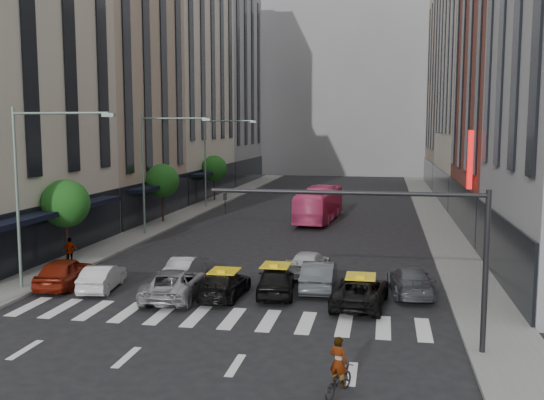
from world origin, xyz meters
The scene contains 32 objects.
ground centered at (0.00, 0.00, 0.00)m, with size 160.00×160.00×0.00m, color black.
sidewalk_left centered at (-11.50, 30.00, 0.07)m, with size 3.00×96.00×0.15m, color slate.
sidewalk_right centered at (11.50, 30.00, 0.07)m, with size 3.00×96.00×0.15m, color slate.
building_left_b centered at (-17.00, 28.00, 12.00)m, with size 8.00×16.00×24.00m, color tan.
building_left_c centered at (-17.00, 46.00, 18.00)m, with size 8.00×20.00×36.00m, color beige.
building_left_d centered at (-17.00, 65.00, 15.00)m, with size 8.00×18.00×30.00m, color gray.
building_right_b centered at (17.00, 27.00, 13.00)m, with size 8.00×18.00×26.00m, color brown.
building_right_c centered at (17.00, 46.00, 20.00)m, with size 8.00×20.00×40.00m, color beige.
building_right_d centered at (17.00, 65.00, 14.00)m, with size 8.00×18.00×28.00m, color tan.
building_far centered at (0.00, 85.00, 18.00)m, with size 30.00×10.00×36.00m, color gray.
tree_near centered at (-11.80, 10.00, 3.65)m, with size 2.88×2.88×4.95m.
tree_mid centered at (-11.80, 26.00, 3.65)m, with size 2.88×2.88×4.95m.
tree_far centered at (-11.80, 42.00, 3.65)m, with size 2.88×2.88×4.95m.
streetlamp_near centered at (-10.04, 4.00, 5.90)m, with size 5.38×0.25×9.00m.
streetlamp_mid centered at (-10.04, 20.00, 5.90)m, with size 5.38×0.25×9.00m.
streetlamp_far centered at (-10.04, 36.00, 5.90)m, with size 5.38×0.25×9.00m.
traffic_signal centered at (7.69, -1.00, 4.47)m, with size 10.10×0.20×6.00m.
liberty_sign centered at (12.60, 20.00, 6.00)m, with size 0.30×0.70×4.00m.
car_red centered at (-9.20, 5.02, 0.77)m, with size 1.81×4.49×1.53m, color maroon.
car_white_front centered at (-6.99, 4.80, 0.65)m, with size 1.37×3.94×1.30m, color #B9B9B9.
car_silver centered at (-2.90, 4.06, 0.71)m, with size 2.35×5.10×1.42m, color #97969B.
taxi_left centered at (-0.58, 4.63, 0.64)m, with size 1.79×4.40×1.28m, color black.
taxi_center centered at (1.81, 5.40, 0.74)m, with size 1.75×4.35×1.48m, color black.
car_grey_mid centered at (3.77, 6.83, 0.75)m, with size 1.58×4.53×1.49m, color #43474B.
taxi_right centered at (5.94, 4.42, 0.68)m, with size 2.26×4.90×1.36m, color black.
car_grey_curb centered at (8.27, 6.76, 0.68)m, with size 1.91×4.69×1.36m, color #44464C.
car_row2_left centered at (-3.56, 7.85, 0.63)m, with size 1.34×3.84×1.27m, color #929297.
car_row2_right centered at (2.85, 9.91, 0.66)m, with size 1.84×4.54×1.32m, color silver.
bus centered at (1.32, 29.38, 1.48)m, with size 2.48×10.61×2.95m, color #EC457E.
motorcycle centered at (5.65, -5.15, 0.43)m, with size 0.58×1.65×0.87m, color black.
rider centered at (5.65, -5.15, 1.67)m, with size 0.58×0.38×1.59m, color gray.
pedestrian_far centered at (-11.23, 9.30, 0.94)m, with size 0.93×0.39×1.58m, color gray.
Camera 1 is at (6.93, -22.97, 8.14)m, focal length 40.00 mm.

